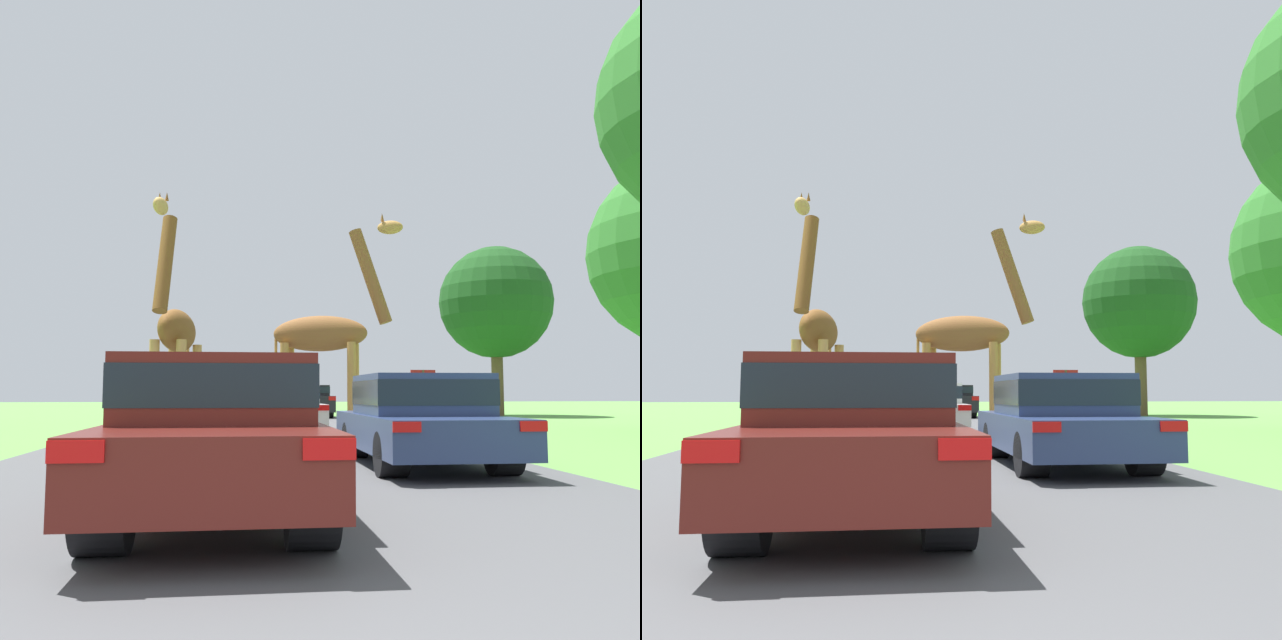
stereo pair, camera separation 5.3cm
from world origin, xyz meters
TOP-DOWN VIEW (x-y plane):
  - road at (0.00, 30.00)m, footprint 8.25×120.00m
  - giraffe_near_road at (1.57, 13.92)m, footprint 2.89×1.30m
  - giraffe_companion at (-1.58, 12.79)m, footprint 0.96×2.82m
  - car_lead_maroon at (-0.55, 5.34)m, footprint 1.75×4.13m
  - car_queue_right at (-0.53, 26.43)m, footprint 1.92×4.11m
  - car_queue_left at (0.95, 17.63)m, footprint 1.79×4.14m
  - car_far_ahead at (2.91, 29.83)m, footprint 1.71×4.54m
  - car_verge_right at (2.38, 9.33)m, footprint 1.89×4.49m
  - tree_left_edge at (12.00, 30.45)m, footprint 5.41×5.41m
  - sign_post at (4.76, 17.63)m, footprint 0.70×0.08m

SIDE VIEW (x-z plane):
  - road at x=0.00m, z-range 0.00..0.00m
  - car_queue_left at x=0.95m, z-range 0.05..1.38m
  - car_verge_right at x=2.38m, z-range 0.04..1.40m
  - car_lead_maroon at x=-0.55m, z-range 0.06..1.45m
  - car_queue_right at x=-0.53m, z-range 0.04..1.46m
  - car_far_ahead at x=2.91m, z-range 0.04..1.47m
  - sign_post at x=4.76m, z-range 0.34..2.05m
  - giraffe_companion at x=-1.58m, z-range -0.18..4.56m
  - giraffe_near_road at x=1.57m, z-range -0.19..4.80m
  - tree_left_edge at x=12.00m, z-range 1.34..9.49m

